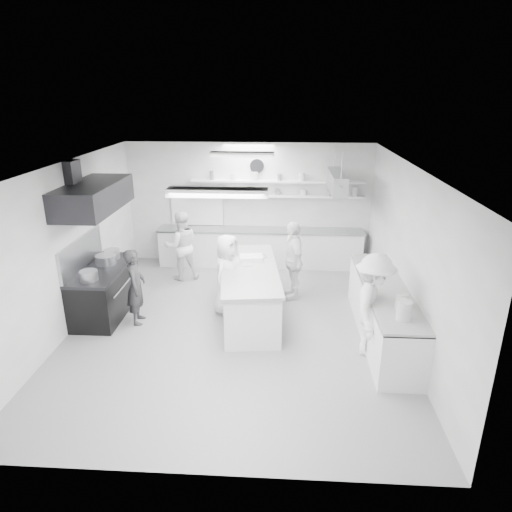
# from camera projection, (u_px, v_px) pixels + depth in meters

# --- Properties ---
(floor) EXTENTS (6.00, 7.00, 0.02)m
(floor) POSITION_uv_depth(u_px,v_px,m) (235.00, 327.00, 8.52)
(floor) COLOR gray
(floor) RESTS_ON ground
(ceiling) EXTENTS (6.00, 7.00, 0.02)m
(ceiling) POSITION_uv_depth(u_px,v_px,m) (233.00, 165.00, 7.47)
(ceiling) COLOR silver
(ceiling) RESTS_ON wall_back
(wall_back) EXTENTS (6.00, 0.04, 3.00)m
(wall_back) POSITION_uv_depth(u_px,v_px,m) (249.00, 204.00, 11.27)
(wall_back) COLOR silver
(wall_back) RESTS_ON floor
(wall_front) EXTENTS (6.00, 0.04, 3.00)m
(wall_front) POSITION_uv_depth(u_px,v_px,m) (199.00, 364.00, 4.72)
(wall_front) COLOR silver
(wall_front) RESTS_ON floor
(wall_left) EXTENTS (0.04, 7.00, 3.00)m
(wall_left) POSITION_uv_depth(u_px,v_px,m) (68.00, 248.00, 8.16)
(wall_left) COLOR silver
(wall_left) RESTS_ON floor
(wall_right) EXTENTS (0.04, 7.00, 3.00)m
(wall_right) POSITION_uv_depth(u_px,v_px,m) (407.00, 255.00, 7.82)
(wall_right) COLOR silver
(wall_right) RESTS_ON floor
(stove) EXTENTS (0.80, 1.80, 0.90)m
(stove) POSITION_uv_depth(u_px,v_px,m) (105.00, 292.00, 8.88)
(stove) COLOR black
(stove) RESTS_ON floor
(exhaust_hood) EXTENTS (0.85, 2.00, 0.50)m
(exhaust_hood) POSITION_uv_depth(u_px,v_px,m) (93.00, 197.00, 8.22)
(exhaust_hood) COLOR black
(exhaust_hood) RESTS_ON wall_left
(back_counter) EXTENTS (5.00, 0.60, 0.92)m
(back_counter) POSITION_uv_depth(u_px,v_px,m) (260.00, 248.00, 11.33)
(back_counter) COLOR white
(back_counter) RESTS_ON floor
(shelf_lower) EXTENTS (4.20, 0.26, 0.04)m
(shelf_lower) POSITION_uv_depth(u_px,v_px,m) (277.00, 196.00, 11.03)
(shelf_lower) COLOR white
(shelf_lower) RESTS_ON wall_back
(shelf_upper) EXTENTS (4.20, 0.26, 0.04)m
(shelf_upper) POSITION_uv_depth(u_px,v_px,m) (277.00, 181.00, 10.90)
(shelf_upper) COLOR white
(shelf_upper) RESTS_ON wall_back
(pass_through_window) EXTENTS (1.30, 0.04, 1.00)m
(pass_through_window) POSITION_uv_depth(u_px,v_px,m) (197.00, 205.00, 11.35)
(pass_through_window) COLOR black
(pass_through_window) RESTS_ON wall_back
(wall_clock) EXTENTS (0.32, 0.05, 0.32)m
(wall_clock) POSITION_uv_depth(u_px,v_px,m) (257.00, 166.00, 10.90)
(wall_clock) COLOR silver
(wall_clock) RESTS_ON wall_back
(right_counter) EXTENTS (0.74, 3.30, 0.94)m
(right_counter) POSITION_uv_depth(u_px,v_px,m) (383.00, 313.00, 8.01)
(right_counter) COLOR white
(right_counter) RESTS_ON floor
(pot_rack) EXTENTS (0.30, 1.60, 0.40)m
(pot_rack) POSITION_uv_depth(u_px,v_px,m) (337.00, 181.00, 9.85)
(pot_rack) COLOR #9C9EA3
(pot_rack) RESTS_ON ceiling
(light_fixture_front) EXTENTS (1.30, 0.25, 0.10)m
(light_fixture_front) POSITION_uv_depth(u_px,v_px,m) (217.00, 192.00, 5.81)
(light_fixture_front) COLOR white
(light_fixture_front) RESTS_ON ceiling
(light_fixture_rear) EXTENTS (1.30, 0.25, 0.10)m
(light_fixture_rear) POSITION_uv_depth(u_px,v_px,m) (242.00, 154.00, 9.18)
(light_fixture_rear) COLOR white
(light_fixture_rear) RESTS_ON ceiling
(prep_island) EXTENTS (1.27, 2.70, 0.96)m
(prep_island) POSITION_uv_depth(u_px,v_px,m) (250.00, 293.00, 8.75)
(prep_island) COLOR white
(prep_island) RESTS_ON floor
(stove_pot) EXTENTS (0.40, 0.40, 0.23)m
(stove_pot) POSITION_uv_depth(u_px,v_px,m) (106.00, 261.00, 8.89)
(stove_pot) COLOR #9C9EA3
(stove_pot) RESTS_ON stove
(cook_stove) EXTENTS (0.42, 0.57, 1.46)m
(cook_stove) POSITION_uv_depth(u_px,v_px,m) (136.00, 287.00, 8.44)
(cook_stove) COLOR #2E2E30
(cook_stove) RESTS_ON floor
(cook_back) EXTENTS (0.95, 0.86, 1.61)m
(cook_back) POSITION_uv_depth(u_px,v_px,m) (181.00, 246.00, 10.42)
(cook_back) COLOR white
(cook_back) RESTS_ON floor
(cook_island_left) EXTENTS (0.78, 0.92, 1.61)m
(cook_island_left) POSITION_uv_depth(u_px,v_px,m) (228.00, 274.00, 8.81)
(cook_island_left) COLOR white
(cook_island_left) RESTS_ON floor
(cook_island_right) EXTENTS (0.64, 1.05, 1.67)m
(cook_island_right) POSITION_uv_depth(u_px,v_px,m) (293.00, 260.00, 9.45)
(cook_island_right) COLOR white
(cook_island_right) RESTS_ON floor
(cook_right) EXTENTS (0.96, 1.28, 1.76)m
(cook_right) POSITION_uv_depth(u_px,v_px,m) (373.00, 305.00, 7.37)
(cook_right) COLOR white
(cook_right) RESTS_ON floor
(bowl_island_a) EXTENTS (0.33, 0.33, 0.06)m
(bowl_island_a) POSITION_uv_depth(u_px,v_px,m) (260.00, 257.00, 9.16)
(bowl_island_a) COLOR #9C9EA3
(bowl_island_a) RESTS_ON prep_island
(bowl_island_b) EXTENTS (0.25, 0.25, 0.07)m
(bowl_island_b) POSITION_uv_depth(u_px,v_px,m) (246.00, 266.00, 8.73)
(bowl_island_b) COLOR white
(bowl_island_b) RESTS_ON prep_island
(bowl_right) EXTENTS (0.26, 0.26, 0.06)m
(bowl_right) POSITION_uv_depth(u_px,v_px,m) (377.00, 268.00, 8.65)
(bowl_right) COLOR white
(bowl_right) RESTS_ON right_counter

